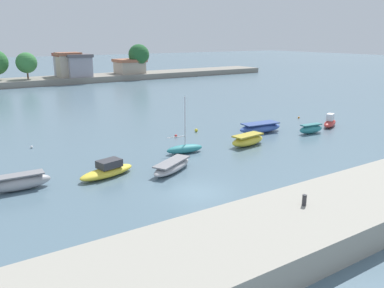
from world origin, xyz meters
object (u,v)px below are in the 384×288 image
(mooring_buoy_3, at_px, (299,117))
(mooring_buoy_4, at_px, (176,136))
(moored_boat_4, at_px, (185,149))
(moored_boat_6, at_px, (260,128))
(mooring_bollard, at_px, (304,200))
(moored_boat_1, at_px, (18,183))
(moored_boat_7, at_px, (311,129))
(mooring_buoy_2, at_px, (196,130))
(moored_boat_5, at_px, (248,140))
(moored_boat_8, at_px, (330,122))
(moored_boat_3, at_px, (172,166))
(mooring_buoy_1, at_px, (32,147))
(moored_boat_2, at_px, (107,170))

(mooring_buoy_3, bearing_deg, mooring_buoy_4, 179.20)
(moored_boat_4, bearing_deg, mooring_buoy_3, 21.71)
(moored_boat_6, xyz_separation_m, mooring_buoy_4, (-9.16, 3.31, -0.38))
(mooring_bollard, distance_m, moored_boat_1, 19.55)
(moored_boat_7, distance_m, mooring_buoy_4, 15.21)
(moored_boat_7, height_order, mooring_buoy_2, moored_boat_7)
(moored_boat_5, bearing_deg, moored_boat_7, -8.00)
(moored_boat_8, bearing_deg, moored_boat_3, 163.70)
(moored_boat_3, height_order, moored_boat_8, moored_boat_8)
(mooring_bollard, bearing_deg, moored_boat_5, 58.92)
(mooring_buoy_3, bearing_deg, moored_boat_7, -128.73)
(moored_boat_1, distance_m, mooring_buoy_1, 11.33)
(mooring_buoy_2, height_order, mooring_buoy_4, mooring_buoy_2)
(mooring_buoy_1, height_order, mooring_buoy_2, mooring_buoy_2)
(mooring_bollard, height_order, mooring_buoy_1, mooring_bollard)
(mooring_bollard, height_order, mooring_buoy_4, mooring_bollard)
(moored_boat_3, relative_size, moored_boat_7, 1.52)
(moored_boat_8, bearing_deg, moored_boat_7, 167.90)
(mooring_bollard, height_order, moored_boat_7, mooring_bollard)
(moored_boat_8, bearing_deg, mooring_buoy_1, 138.31)
(mooring_buoy_1, relative_size, mooring_buoy_3, 1.00)
(moored_boat_1, height_order, mooring_buoy_3, moored_boat_1)
(moored_boat_4, distance_m, mooring_buoy_2, 8.45)
(moored_boat_8, height_order, mooring_buoy_4, moored_boat_8)
(moored_boat_6, height_order, moored_boat_8, moored_boat_8)
(moored_boat_2, bearing_deg, moored_boat_6, -1.16)
(mooring_bollard, distance_m, moored_boat_3, 12.91)
(mooring_buoy_4, bearing_deg, moored_boat_2, -144.62)
(mooring_buoy_2, bearing_deg, mooring_buoy_4, -165.27)
(moored_boat_4, height_order, moored_boat_5, moored_boat_4)
(moored_boat_5, xyz_separation_m, mooring_buoy_4, (-4.34, 6.74, -0.39))
(moored_boat_7, distance_m, mooring_buoy_1, 29.67)
(moored_boat_2, distance_m, moored_boat_3, 5.11)
(moored_boat_5, bearing_deg, moored_boat_2, 175.60)
(moored_boat_1, bearing_deg, moored_boat_7, 2.73)
(mooring_buoy_1, distance_m, mooring_buoy_3, 33.14)
(mooring_bollard, bearing_deg, moored_boat_3, 94.45)
(moored_boat_4, bearing_deg, moored_boat_1, -166.95)
(moored_boat_4, relative_size, moored_boat_8, 1.41)
(moored_boat_2, xyz_separation_m, mooring_buoy_4, (10.75, 7.63, -0.33))
(moored_boat_2, xyz_separation_m, moored_boat_4, (8.42, 2.10, -0.05))
(moored_boat_8, xyz_separation_m, mooring_buoy_4, (-18.19, 5.73, -0.39))
(moored_boat_2, height_order, mooring_buoy_4, moored_boat_2)
(moored_boat_3, distance_m, moored_boat_8, 24.41)
(moored_boat_5, relative_size, moored_boat_7, 1.32)
(moored_boat_5, bearing_deg, moored_boat_8, -3.64)
(moored_boat_4, bearing_deg, moored_boat_7, 3.28)
(moored_boat_4, xyz_separation_m, mooring_buoy_2, (5.54, 6.38, -0.24))
(moored_boat_3, distance_m, moored_boat_6, 16.29)
(moored_boat_4, relative_size, moored_boat_5, 1.22)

